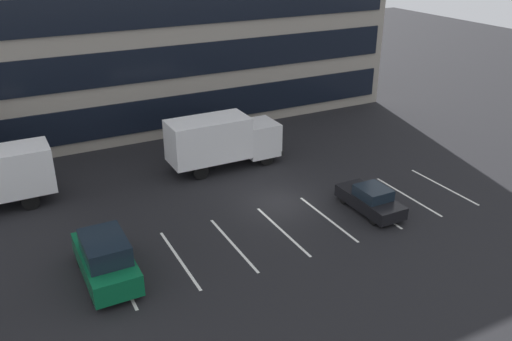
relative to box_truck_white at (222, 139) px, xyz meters
name	(u,v)px	position (x,y,z in m)	size (l,w,h in m)	color
ground_plane	(279,202)	(0.79, -5.95, -1.93)	(120.00, 120.00, 0.00)	black
lot_markings	(305,225)	(0.79, -8.77, -1.92)	(19.74, 5.40, 0.01)	silver
box_truck_white	(222,139)	(0.00, 0.00, 0.00)	(7.38, 2.44, 3.42)	white
sedan_black	(370,199)	(4.72, -9.13, -1.22)	(1.74, 4.16, 1.49)	black
suv_forest	(106,259)	(-9.53, -8.73, -0.87)	(2.04, 4.81, 2.18)	#0C5933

